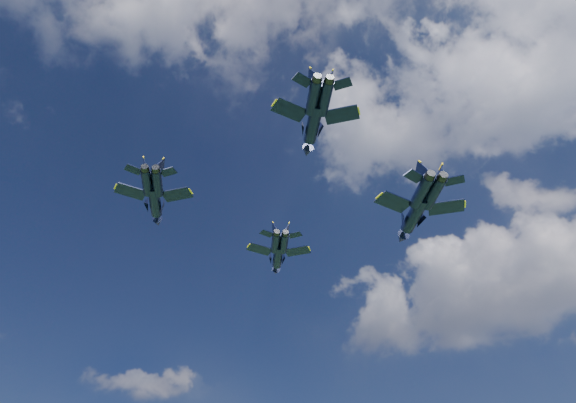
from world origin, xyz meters
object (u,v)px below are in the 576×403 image
Objects in this scene: jet_lead at (278,257)px; jet_slot at (313,125)px; jet_left at (155,203)px; jet_right at (414,216)px.

jet_lead is 1.04× the size of jet_slot.
jet_slot is at bearing -43.51° from jet_left.
jet_left reaches higher than jet_slot.
jet_right is at bearing -5.18° from jet_left.
jet_left reaches higher than jet_right.
jet_right is 1.23× the size of jet_slot.
jet_slot is at bearing -87.12° from jet_lead.
jet_left is at bearing 135.12° from jet_slot.
jet_lead reaches higher than jet_slot.
jet_right is at bearing 42.29° from jet_slot.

